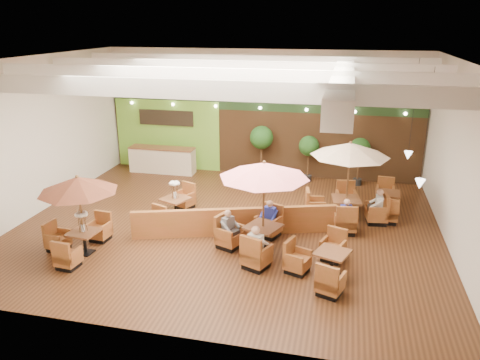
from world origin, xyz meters
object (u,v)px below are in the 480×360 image
(booth_divider, at_px, (235,222))
(table_3, at_px, (175,205))
(topiary_1, at_px, (309,148))
(diner_3, at_px, (346,212))
(table_0, at_px, (78,198))
(topiary_2, at_px, (360,150))
(topiary_0, at_px, (261,140))
(table_5, at_px, (387,202))
(diner_2, at_px, (229,225))
(diner_1, at_px, (269,215))
(table_4, at_px, (321,263))
(service_counter, at_px, (162,160))
(table_2, at_px, (349,168))
(diner_4, at_px, (378,203))
(diner_0, at_px, (256,243))
(table_1, at_px, (261,187))

(booth_divider, height_order, table_3, table_3)
(topiary_1, distance_m, diner_3, 5.33)
(table_0, distance_m, topiary_1, 10.12)
(booth_divider, xyz_separation_m, topiary_2, (3.91, 5.94, 1.06))
(table_0, relative_size, topiary_0, 1.06)
(table_5, relative_size, diner_2, 3.39)
(booth_divider, relative_size, topiary_1, 3.30)
(diner_1, relative_size, diner_2, 1.00)
(topiary_1, height_order, topiary_2, topiary_2)
(diner_2, distance_m, diner_3, 3.90)
(table_4, relative_size, diner_2, 3.49)
(table_0, xyz_separation_m, diner_3, (7.61, 3.17, -1.03))
(service_counter, xyz_separation_m, diner_1, (5.88, -5.61, 0.16))
(table_4, bearing_deg, diner_2, -179.98)
(table_2, relative_size, diner_3, 3.79)
(table_5, xyz_separation_m, diner_4, (-0.41, -1.13, 0.39))
(diner_0, bearing_deg, table_5, 68.49)
(topiary_2, bearing_deg, service_counter, -178.69)
(table_5, bearing_deg, service_counter, 168.52)
(booth_divider, bearing_deg, diner_2, -106.47)
(topiary_0, xyz_separation_m, diner_1, (1.32, -5.81, -1.00))
(table_0, height_order, diner_1, table_0)
(topiary_0, bearing_deg, diner_3, -53.43)
(topiary_0, relative_size, diner_0, 2.78)
(topiary_0, distance_m, diner_2, 6.93)
(table_3, xyz_separation_m, diner_2, (2.40, -1.78, 0.25))
(table_0, bearing_deg, diner_2, 22.90)
(booth_divider, height_order, topiary_1, topiary_1)
(booth_divider, height_order, diner_0, diner_0)
(booth_divider, relative_size, table_4, 2.51)
(topiary_0, height_order, topiary_1, topiary_0)
(service_counter, distance_m, diner_4, 10.05)
(booth_divider, xyz_separation_m, table_0, (-4.15, -2.25, 1.31))
(table_2, distance_m, topiary_0, 5.44)
(topiary_1, distance_m, diner_0, 7.97)
(table_4, bearing_deg, table_1, 171.16)
(diner_4, bearing_deg, table_5, -21.26)
(diner_2, bearing_deg, topiary_2, 177.99)
(table_0, relative_size, diner_4, 3.13)
(table_3, xyz_separation_m, diner_1, (3.44, -0.73, 0.25))
(topiary_2, distance_m, diner_3, 5.09)
(table_4, relative_size, topiary_1, 1.32)
(topiary_0, height_order, diner_4, topiary_0)
(table_4, distance_m, diner_1, 2.79)
(table_5, bearing_deg, diner_4, -106.07)
(table_4, xyz_separation_m, table_5, (2.03, 5.05, 0.02))
(table_3, distance_m, topiary_0, 5.64)
(table_3, relative_size, table_4, 1.02)
(table_5, height_order, topiary_1, topiary_1)
(service_counter, bearing_deg, table_0, -85.28)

